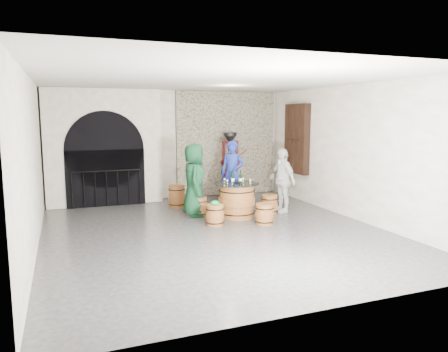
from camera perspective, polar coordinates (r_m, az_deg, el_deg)
name	(u,v)px	position (r m, az deg, el deg)	size (l,w,h in m)	color
ground	(215,231)	(9.18, -1.24, -7.46)	(8.00, 8.00, 0.00)	#2A2A2C
wall_back	(169,145)	(12.71, -7.37, 4.16)	(8.00, 8.00, 0.00)	white
wall_front	(325,187)	(5.32, 13.38, -1.47)	(8.00, 8.00, 0.00)	white
wall_left	(32,164)	(8.39, -24.41, 1.47)	(8.00, 8.00, 0.00)	white
wall_right	(353,152)	(10.58, 16.90, 3.08)	(8.00, 8.00, 0.00)	white
ceiling	(214,79)	(8.87, -1.30, 12.87)	(8.00, 8.00, 0.00)	beige
stone_facing_panel	(226,144)	(13.19, 0.34, 4.37)	(3.20, 0.12, 3.18)	gray
arched_opening	(104,148)	(12.15, -15.83, 3.65)	(3.10, 0.60, 3.19)	white
shuttered_window	(297,139)	(12.49, 9.73, 4.95)	(0.23, 1.10, 2.00)	black
barrel_table	(237,200)	(10.38, 1.71, -3.28)	(1.09, 1.09, 0.84)	brown
barrel_stool_left	(199,207)	(10.53, -3.37, -4.12)	(0.43, 0.43, 0.47)	brown
barrel_stool_far	(233,200)	(11.32, 1.25, -3.24)	(0.43, 0.43, 0.47)	brown
barrel_stool_right	(269,204)	(10.85, 6.13, -3.79)	(0.43, 0.43, 0.47)	brown
barrel_stool_near_right	(264,214)	(9.77, 5.45, -5.12)	(0.43, 0.43, 0.47)	brown
barrel_stool_near_left	(215,215)	(9.66, -1.23, -5.24)	(0.43, 0.43, 0.47)	brown
green_cap	(215,203)	(9.59, -1.21, -3.63)	(0.23, 0.18, 0.10)	#0D9843
person_green	(194,180)	(10.43, -4.01, -0.56)	(0.87, 0.57, 1.79)	#103920
person_blue	(232,174)	(11.53, 1.12, 0.32)	(0.66, 0.43, 1.80)	navy
person_white	(282,180)	(10.94, 7.81, -0.59)	(0.96, 0.40, 1.65)	silver
wine_bottle_left	(233,178)	(10.21, 1.20, -0.31)	(0.08, 0.08, 0.32)	black
wine_bottle_center	(241,178)	(10.22, 2.24, -0.31)	(0.08, 0.08, 0.32)	black
wine_bottle_right	(233,177)	(10.40, 1.17, -0.16)	(0.08, 0.08, 0.32)	black
tasting_glass_a	(232,182)	(10.14, 1.10, -0.84)	(0.05, 0.05, 0.10)	#B87223
tasting_glass_b	(243,180)	(10.52, 2.60, -0.52)	(0.05, 0.05, 0.10)	#B87223
tasting_glass_c	(225,180)	(10.43, 0.09, -0.59)	(0.05, 0.05, 0.10)	#B87223
tasting_glass_d	(242,179)	(10.59, 2.38, -0.46)	(0.05, 0.05, 0.10)	#B87223
tasting_glass_e	(250,181)	(10.32, 3.57, -0.70)	(0.05, 0.05, 0.10)	#B87223
tasting_glass_f	(227,182)	(10.22, 0.46, -0.77)	(0.05, 0.05, 0.10)	#B87223
side_barrel	(177,196)	(11.56, -6.38, -2.70)	(0.46, 0.46, 0.61)	brown
corking_press	(230,160)	(12.76, 0.85, 2.17)	(0.80, 0.44, 1.96)	#4A0C11
control_box	(235,152)	(13.23, 1.47, 3.29)	(0.18, 0.10, 0.22)	silver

